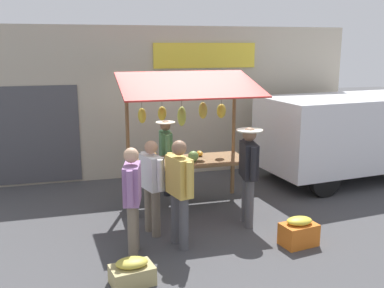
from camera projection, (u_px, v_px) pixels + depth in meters
name	position (u px, v px, depth m)	size (l,w,h in m)	color
ground_plane	(188.00, 204.00, 8.49)	(40.00, 40.00, 0.00)	#424244
street_backdrop	(161.00, 102.00, 10.17)	(9.00, 0.30, 3.40)	#B2A893
market_stall	(187.00, 125.00, 8.18)	(2.50, 1.46, 2.50)	brown
vendor_with_sunhat	(166.00, 152.00, 8.93)	(0.39, 0.66, 1.52)	#232328
shopper_with_shopping_bag	(249.00, 168.00, 7.33)	(0.43, 0.70, 1.67)	#4C4C51
shopper_in_striped_shirt	(152.00, 182.00, 6.99)	(0.34, 0.65, 1.54)	#726656
shopper_with_ponytail	(132.00, 194.00, 6.29)	(0.33, 0.67, 1.59)	#726656
shopper_in_grey_tee	(179.00, 186.00, 6.54)	(0.33, 0.68, 1.64)	#4C4C51
parked_van	(352.00, 130.00, 9.92)	(4.57, 2.30, 1.88)	silver
produce_crate_near	(299.00, 232.00, 6.72)	(0.58, 0.44, 0.45)	#D1661E
produce_crate_side	(132.00, 272.00, 5.63)	(0.59, 0.45, 0.35)	tan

